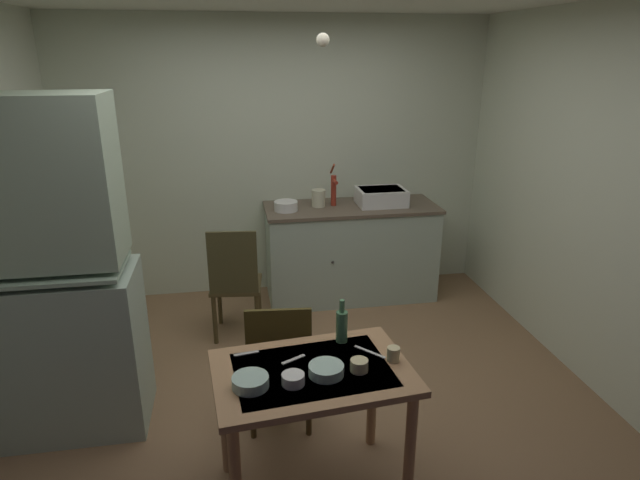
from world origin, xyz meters
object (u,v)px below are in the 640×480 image
hand_pump (334,188)px  mixing_bowl_counter (286,206)px  hutch_cabinet (56,285)px  dining_table (312,390)px  serving_bowl_wide (293,379)px  teacup_mint (393,354)px  sink_basin (381,196)px  chair_far_side (280,361)px  glass_bottle (342,325)px  chair_by_counter (235,281)px

hand_pump → mixing_bowl_counter: bearing=-168.1°
hutch_cabinet → dining_table: bearing=-30.3°
hand_pump → serving_bowl_wide: size_ratio=3.53×
hand_pump → teacup_mint: bearing=-93.8°
hutch_cabinet → sink_basin: hutch_cabinet is taller
sink_basin → hutch_cabinet: bearing=-147.1°
hutch_cabinet → mixing_bowl_counter: size_ratio=9.73×
sink_basin → mixing_bowl_counter: (-0.89, -0.05, -0.03)m
chair_far_side → serving_bowl_wide: 0.73m
dining_table → glass_bottle: 0.38m
teacup_mint → glass_bottle: 0.33m
hutch_cabinet → serving_bowl_wide: (1.28, -0.92, -0.18)m
hutch_cabinet → sink_basin: 2.86m
hand_pump → chair_by_counter: size_ratio=0.41×
chair_far_side → chair_by_counter: (-0.24, 1.17, 0.04)m
sink_basin → hand_pump: 0.45m
chair_by_counter → mixing_bowl_counter: bearing=50.6°
sink_basin → serving_bowl_wide: size_ratio=3.99×
mixing_bowl_counter → dining_table: bearing=-93.2°
hutch_cabinet → chair_far_side: size_ratio=2.34×
sink_basin → hand_pump: size_ratio=1.13×
mixing_bowl_counter → hand_pump: bearing=11.9°
chair_far_side → sink_basin: bearing=58.0°
sink_basin → serving_bowl_wide: (-1.13, -2.47, -0.20)m
dining_table → hand_pump: bearing=76.5°
mixing_bowl_counter → serving_bowl_wide: size_ratio=1.90×
mixing_bowl_counter → chair_by_counter: bearing=-129.4°
teacup_mint → hutch_cabinet: bearing=156.1°
hutch_cabinet → hand_pump: size_ratio=5.23×
hand_pump → hutch_cabinet: bearing=-140.8°
hutch_cabinet → chair_far_side: hutch_cabinet is taller
mixing_bowl_counter → dining_table: size_ratio=0.20×
dining_table → glass_bottle: (0.20, 0.25, 0.22)m
dining_table → mixing_bowl_counter: bearing=86.8°
hand_pump → dining_table: hand_pump is taller
dining_table → chair_far_side: (-0.12, 0.56, -0.17)m
hutch_cabinet → teacup_mint: hutch_cabinet is taller
glass_bottle → chair_far_side: bearing=135.5°
mixing_bowl_counter → serving_bowl_wide: mixing_bowl_counter is taller
serving_bowl_wide → hutch_cabinet: bearing=144.3°
sink_basin → glass_bottle: size_ratio=1.79×
sink_basin → serving_bowl_wide: 2.73m
chair_far_side → serving_bowl_wide: bearing=-89.4°
chair_by_counter → teacup_mint: chair_by_counter is taller
hutch_cabinet → sink_basin: (2.40, 1.56, 0.02)m
sink_basin → dining_table: size_ratio=0.42×
sink_basin → hand_pump: hand_pump is taller
hand_pump → teacup_mint: 2.42m
hand_pump → chair_far_side: (-0.69, -1.86, -0.60)m
hand_pump → serving_bowl_wide: hand_pump is taller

